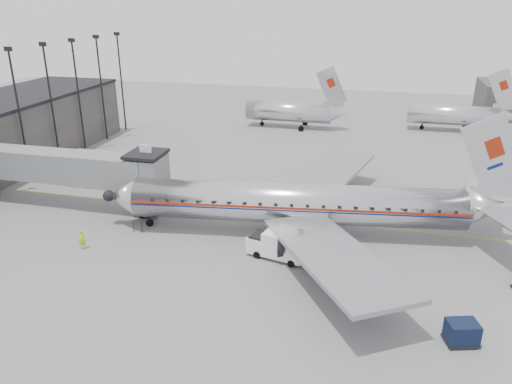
{
  "coord_description": "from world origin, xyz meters",
  "views": [
    {
      "loc": [
        12.52,
        -38.12,
        20.42
      ],
      "look_at": [
        1.92,
        4.22,
        3.2
      ],
      "focal_mm": 35.0,
      "sensor_mm": 36.0,
      "label": 1
    }
  ],
  "objects_px": {
    "airliner": "(305,204)",
    "baggage_cart_navy": "(462,332)",
    "service_van": "(278,244)",
    "ramp_worker": "(82,240)"
  },
  "relations": [
    {
      "from": "airliner",
      "to": "service_van",
      "type": "bearing_deg",
      "value": -113.36
    },
    {
      "from": "airliner",
      "to": "baggage_cart_navy",
      "type": "distance_m",
      "value": 17.91
    },
    {
      "from": "service_van",
      "to": "airliner",
      "type": "bearing_deg",
      "value": 88.01
    },
    {
      "from": "airliner",
      "to": "baggage_cart_navy",
      "type": "xyz_separation_m",
      "value": [
        12.03,
        -13.1,
        -2.13
      ]
    },
    {
      "from": "airliner",
      "to": "baggage_cart_navy",
      "type": "height_order",
      "value": "airliner"
    },
    {
      "from": "service_van",
      "to": "baggage_cart_navy",
      "type": "bearing_deg",
      "value": -17.6
    },
    {
      "from": "baggage_cart_navy",
      "to": "airliner",
      "type": "bearing_deg",
      "value": 115.48
    },
    {
      "from": "service_van",
      "to": "ramp_worker",
      "type": "bearing_deg",
      "value": -158.05
    },
    {
      "from": "service_van",
      "to": "ramp_worker",
      "type": "distance_m",
      "value": 16.85
    },
    {
      "from": "ramp_worker",
      "to": "airliner",
      "type": "bearing_deg",
      "value": -1.11
    }
  ]
}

